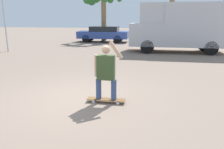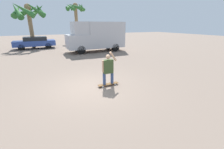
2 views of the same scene
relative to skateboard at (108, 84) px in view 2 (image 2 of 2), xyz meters
name	(u,v)px [view 2 (image 2 of 2)]	position (x,y,z in m)	size (l,w,h in m)	color
ground_plane	(91,87)	(-0.78, 0.21, -0.08)	(80.00, 80.00, 0.00)	gray
skateboard	(108,84)	(0.00, 0.00, 0.00)	(1.00, 0.22, 0.09)	brown
person_skateboarder	(108,68)	(0.00, 0.00, 0.80)	(0.73, 0.22, 1.53)	#384C7A
camper_van	(97,36)	(2.92, 9.19, 1.56)	(5.94, 2.10, 3.00)	black
parked_car_blue	(35,42)	(-3.04, 14.18, 0.67)	(4.49, 1.77, 1.38)	black
palm_tree_near_van	(75,11)	(3.11, 18.75, 4.59)	(3.06, 3.04, 5.85)	#8E704C
palm_tree_center_background	(29,12)	(-3.19, 15.18, 4.03)	(3.84, 3.88, 5.23)	#8E704C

